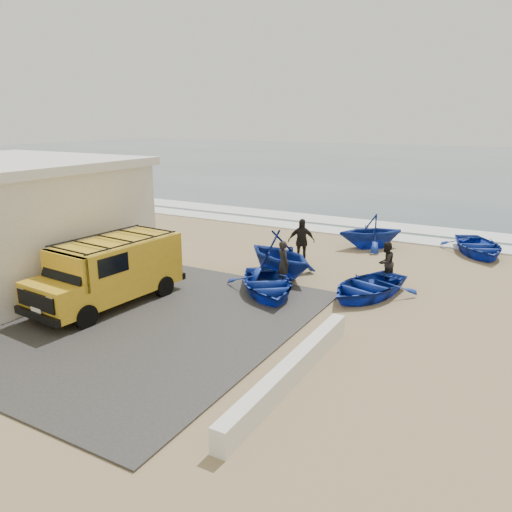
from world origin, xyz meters
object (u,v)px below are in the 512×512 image
at_px(fisherman_middle, 386,262).
at_px(boat_mid_left, 279,254).
at_px(boat_far_left, 371,231).
at_px(parapet, 292,371).
at_px(boat_near_right, 367,287).
at_px(boat_far_right, 478,246).
at_px(boat_near_left, 267,284).
at_px(fisherman_back, 301,241).
at_px(fisherman_front, 283,263).
at_px(van, 110,270).

bearing_deg(fisherman_middle, boat_mid_left, -50.82).
distance_m(boat_far_left, fisherman_middle, 4.96).
bearing_deg(parapet, boat_mid_left, 118.97).
bearing_deg(boat_near_right, boat_far_right, 87.22).
relative_size(boat_near_left, boat_near_right, 1.00).
xyz_separation_m(boat_mid_left, fisherman_back, (-0.01, 1.99, 0.05)).
distance_m(fisherman_front, fisherman_back, 2.86).
height_order(van, boat_far_left, van).
relative_size(boat_near_left, fisherman_back, 1.86).
height_order(boat_near_right, fisherman_back, fisherman_back).
distance_m(boat_near_right, fisherman_middle, 1.81).
relative_size(parapet, boat_far_right, 1.66).
bearing_deg(fisherman_front, van, 84.82).
distance_m(boat_mid_left, boat_far_right, 9.28).
bearing_deg(boat_far_left, boat_near_right, -24.08).
bearing_deg(boat_far_left, boat_near_left, -48.56).
bearing_deg(van, boat_far_right, 56.56).
bearing_deg(boat_near_right, boat_mid_left, -171.65).
distance_m(parapet, boat_near_left, 5.73).
height_order(van, boat_near_left, van).
distance_m(van, boat_far_right, 15.33).
xyz_separation_m(boat_near_right, boat_mid_left, (-3.49, 0.49, 0.52)).
relative_size(boat_far_left, fisherman_back, 1.59).
xyz_separation_m(boat_near_right, fisherman_front, (-2.92, -0.32, 0.45)).
bearing_deg(van, parapet, -8.30).
bearing_deg(van, boat_mid_left, 61.12).
distance_m(boat_mid_left, fisherman_back, 1.99).
bearing_deg(boat_near_right, fisherman_middle, 102.54).
height_order(boat_mid_left, fisherman_middle, boat_mid_left).
bearing_deg(parapet, boat_far_right, 80.14).
bearing_deg(boat_far_left, fisherman_back, -63.71).
distance_m(boat_near_left, boat_far_left, 7.86).
xyz_separation_m(boat_near_right, boat_far_left, (-1.82, 6.33, 0.42)).
distance_m(van, fisherman_front, 5.81).
bearing_deg(boat_far_right, fisherman_middle, -137.36).
height_order(parapet, boat_far_right, boat_far_right).
xyz_separation_m(boat_mid_left, boat_far_right, (6.07, 7.00, -0.50)).
distance_m(boat_far_right, fisherman_front, 9.55).
height_order(boat_near_right, fisherman_front, fisherman_front).
bearing_deg(boat_far_right, fisherman_front, -149.22).
height_order(parapet, boat_near_left, boat_near_left).
bearing_deg(van, fisherman_back, 69.28).
xyz_separation_m(fisherman_middle, fisherman_back, (-3.62, 0.72, 0.18)).
bearing_deg(boat_far_left, parapet, -30.92).
bearing_deg(fisherman_back, boat_mid_left, -122.21).
bearing_deg(boat_near_right, fisherman_front, -157.55).
bearing_deg(fisherman_back, parapet, -99.43).
relative_size(fisherman_front, fisherman_back, 0.87).
relative_size(boat_far_right, fisherman_front, 2.24).
xyz_separation_m(van, boat_mid_left, (3.35, 5.07, -0.27)).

